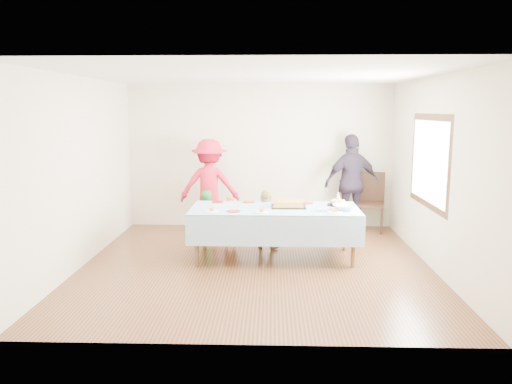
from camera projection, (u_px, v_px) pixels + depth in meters
ground at (256, 265)px, 7.25m from camera, size 5.00×5.00×0.00m
room_walls at (260, 143)px, 6.96m from camera, size 5.04×5.04×2.72m
party_table at (275, 211)px, 7.47m from camera, size 2.50×1.10×0.78m
birthday_cake at (288, 204)px, 7.51m from camera, size 0.51×0.39×0.09m
rolls_tray at (337, 203)px, 7.63m from camera, size 0.31×0.31×0.09m
punch_bowl at (344, 207)px, 7.29m from camera, size 0.33×0.33×0.08m
party_hat at (338, 197)px, 7.84m from camera, size 0.11×0.11×0.19m
fork_pile at (321, 209)px, 7.21m from camera, size 0.24×0.18×0.07m
plate_red_far_a at (217, 202)px, 7.89m from camera, size 0.18×0.18×0.01m
plate_red_far_b at (249, 202)px, 7.89m from camera, size 0.19×0.19×0.01m
plate_red_far_c at (280, 202)px, 7.88m from camera, size 0.16×0.16×0.01m
plate_red_far_d at (306, 203)px, 7.79m from camera, size 0.20×0.20×0.01m
plate_red_near at (233, 211)px, 7.18m from camera, size 0.20×0.20×0.01m
plate_white_left at (212, 211)px, 7.17m from camera, size 0.22×0.22×0.01m
plate_white_mid at (261, 212)px, 7.11m from camera, size 0.21×0.21×0.01m
plate_white_right at (335, 212)px, 7.09m from camera, size 0.23×0.23×0.01m
dining_chair at (371, 198)px, 9.25m from camera, size 0.56×0.56×1.08m
toddler_left at (230, 220)px, 8.35m from camera, size 0.33×0.24×0.81m
toddler_mid at (207, 213)px, 8.90m from camera, size 0.47×0.38×0.82m
toddler_right at (265, 219)px, 8.06m from camera, size 0.57×0.52×0.96m
adult_left at (210, 186)px, 9.13m from camera, size 1.10×0.64×1.70m
adult_right at (352, 183)px, 9.20m from camera, size 1.13×0.72×1.79m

